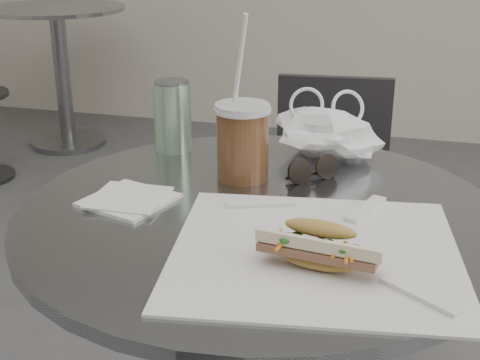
% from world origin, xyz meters
% --- Properties ---
extents(cafe_table, '(0.76, 0.76, 0.74)m').
position_xyz_m(cafe_table, '(0.00, 0.20, 0.47)').
color(cafe_table, slate).
rests_on(cafe_table, ground).
extents(bg_table, '(0.70, 0.70, 0.74)m').
position_xyz_m(bg_table, '(-1.60, 2.40, 0.47)').
color(bg_table, slate).
rests_on(bg_table, ground).
extents(chair_far, '(0.40, 0.42, 0.76)m').
position_xyz_m(chair_far, '(0.02, 0.93, 0.34)').
color(chair_far, '#323234').
rests_on(chair_far, ground).
extents(sandwich_paper, '(0.43, 0.41, 0.00)m').
position_xyz_m(sandwich_paper, '(0.11, 0.08, 0.74)').
color(sandwich_paper, white).
rests_on(sandwich_paper, cafe_table).
extents(banh_mi, '(0.20, 0.10, 0.06)m').
position_xyz_m(banh_mi, '(0.12, 0.03, 0.77)').
color(banh_mi, '#BD9047').
rests_on(banh_mi, sandwich_paper).
extents(iced_coffee, '(0.10, 0.10, 0.28)m').
position_xyz_m(iced_coffee, '(-0.06, 0.32, 0.81)').
color(iced_coffee, brown).
rests_on(iced_coffee, cafe_table).
extents(sunglasses, '(0.09, 0.08, 0.04)m').
position_xyz_m(sunglasses, '(0.06, 0.34, 0.76)').
color(sunglasses, black).
rests_on(sunglasses, cafe_table).
extents(plastic_bag, '(0.22, 0.19, 0.09)m').
position_xyz_m(plastic_bag, '(0.06, 0.46, 0.79)').
color(plastic_bag, white).
rests_on(plastic_bag, cafe_table).
extents(napkin_stack, '(0.15, 0.15, 0.01)m').
position_xyz_m(napkin_stack, '(-0.21, 0.17, 0.74)').
color(napkin_stack, white).
rests_on(napkin_stack, cafe_table).
extents(drink_can, '(0.07, 0.07, 0.14)m').
position_xyz_m(drink_can, '(-0.23, 0.44, 0.81)').
color(drink_can, '#62A96F').
rests_on(drink_can, cafe_table).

